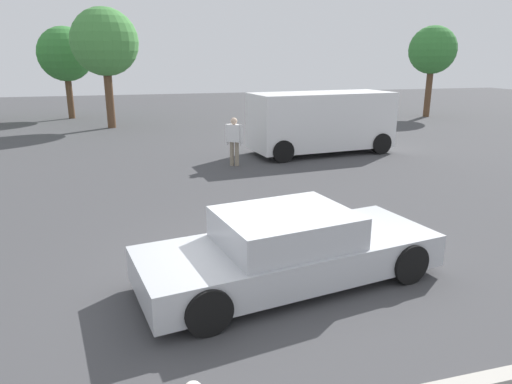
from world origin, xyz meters
TOP-DOWN VIEW (x-y plane):
  - ground_plane at (0.00, 0.00)m, footprint 80.00×80.00m
  - sedan_foreground at (0.30, -0.29)m, footprint 4.92×2.48m
  - van_white at (4.84, 9.02)m, footprint 5.33×2.63m
  - pedestrian at (1.30, 7.83)m, footprint 0.51×0.41m
  - tree_back_center at (-5.10, 22.38)m, footprint 3.01×3.01m
  - tree_back_right at (-2.76, 17.82)m, footprint 3.21×3.21m
  - tree_far_right at (15.35, 17.53)m, footprint 2.71×2.71m

SIDE VIEW (x-z plane):
  - ground_plane at x=0.00m, z-range 0.00..0.00m
  - sedan_foreground at x=0.30m, z-range -0.04..1.12m
  - pedestrian at x=1.30m, z-range 0.14..1.71m
  - van_white at x=4.84m, z-range 0.09..2.29m
  - tree_back_center at x=-5.10m, z-range 1.02..6.14m
  - tree_far_right at x=15.35m, z-range 1.20..6.40m
  - tree_back_right at x=-2.76m, z-range 1.23..6.97m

